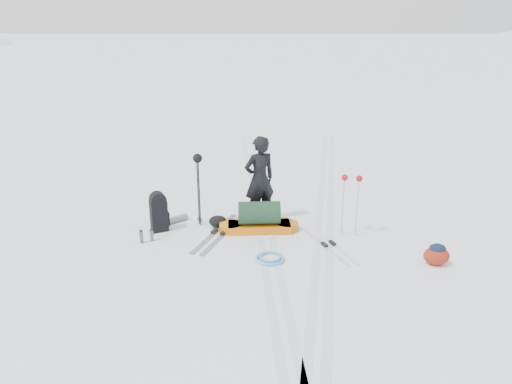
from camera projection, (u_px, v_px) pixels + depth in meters
ground at (266, 240)px, 9.79m from camera, size 200.00×200.00×0.00m
ski_tracks at (294, 222)px, 10.61m from camera, size 3.38×17.97×0.01m
skier at (259, 180)px, 10.39m from camera, size 0.81×0.70×1.86m
pulk_sled at (259, 220)px, 10.15m from camera, size 1.65×0.60×0.62m
expedition_rucksack at (161, 212)px, 10.14m from camera, size 0.71×0.83×0.84m
ski_poles_black at (198, 167)px, 10.07m from camera, size 0.19×0.21×1.55m
ski_poles_silver at (351, 185)px, 9.65m from camera, size 0.40×0.19×1.27m
touring_skis_grey at (219, 233)px, 10.06m from camera, size 0.96×2.01×0.07m
touring_skis_white at (328, 245)px, 9.55m from camera, size 0.93×1.74×0.07m
rope_coil at (270, 258)px, 9.01m from camera, size 0.66×0.66×0.06m
small_daypack at (437, 254)px, 8.79m from camera, size 0.54×0.47×0.39m
thermos_pair at (146, 236)px, 9.67m from camera, size 0.27×0.18×0.27m
stuff_sack at (218, 221)px, 10.37m from camera, size 0.45×0.39×0.24m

